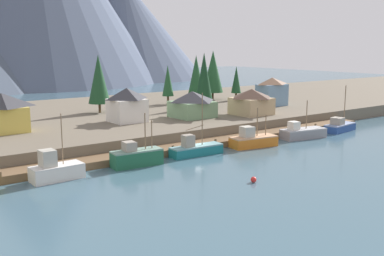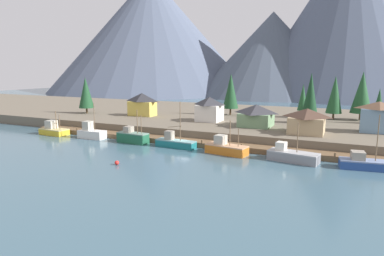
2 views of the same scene
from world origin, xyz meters
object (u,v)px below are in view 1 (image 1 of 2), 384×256
at_px(house_green, 192,104).
at_px(channel_buoy, 254,180).
at_px(fishing_boat_green, 136,157).
at_px(conifer_back_right, 236,80).
at_px(conifer_near_left, 99,79).
at_px(fishing_boat_grey, 302,133).
at_px(fishing_boat_teal, 195,149).
at_px(conifer_near_right, 213,71).
at_px(house_yellow, 2,113).
at_px(house_white, 127,105).
at_px(fishing_boat_orange, 253,140).
at_px(conifer_centre, 204,77).
at_px(house_blue, 272,91).
at_px(conifer_mid_right, 168,81).
at_px(fishing_boat_blue, 340,126).
at_px(conifer_mid_left, 196,75).
at_px(house_tan, 251,102).

bearing_deg(house_green, channel_buoy, -114.47).
distance_m(fishing_boat_green, conifer_back_right, 57.52).
relative_size(house_green, conifer_near_left, 0.63).
bearing_deg(fishing_boat_grey, channel_buoy, -141.07).
relative_size(fishing_boat_teal, conifer_near_right, 0.75).
distance_m(house_yellow, house_white, 20.81).
height_order(fishing_boat_orange, conifer_near_left, conifer_near_left).
xyz_separation_m(fishing_boat_green, conifer_centre, (32.19, 26.72, 7.87)).
bearing_deg(house_blue, fishing_boat_green, -156.72).
bearing_deg(conifer_centre, house_green, -136.79).
height_order(house_yellow, conifer_mid_right, conifer_mid_right).
bearing_deg(fishing_boat_grey, fishing_boat_blue, 10.84).
distance_m(house_green, house_white, 12.74).
xyz_separation_m(conifer_near_right, channel_buoy, (-35.99, -52.25, -9.18)).
distance_m(house_blue, conifer_back_right, 12.99).
xyz_separation_m(conifer_near_right, conifer_mid_right, (-14.04, -0.84, -1.66)).
distance_m(house_green, conifer_mid_left, 24.82).
bearing_deg(fishing_boat_green, conifer_near_right, 45.31).
xyz_separation_m(fishing_boat_teal, conifer_mid_right, (19.30, 36.42, 6.91)).
bearing_deg(conifer_near_left, house_tan, -41.33).
relative_size(house_white, conifer_near_left, 0.52).
bearing_deg(conifer_near_right, conifer_mid_left, -168.17).
xyz_separation_m(fishing_boat_teal, conifer_mid_left, (27.12, 35.96, 7.91)).
relative_size(fishing_boat_green, fishing_boat_orange, 0.89).
bearing_deg(conifer_centre, fishing_boat_blue, -67.71).
bearing_deg(conifer_mid_left, house_tan, -99.56).
xyz_separation_m(house_green, conifer_centre, (10.40, 9.77, 4.10)).
distance_m(house_tan, conifer_back_right, 24.29).
height_order(house_blue, channel_buoy, house_blue).
bearing_deg(conifer_centre, fishing_boat_grey, -89.16).
bearing_deg(conifer_near_left, conifer_centre, -15.82).
height_order(fishing_boat_teal, house_blue, fishing_boat_teal).
distance_m(fishing_boat_teal, conifer_near_left, 33.80).
bearing_deg(fishing_boat_orange, house_white, 128.66).
bearing_deg(fishing_boat_teal, conifer_near_left, 91.86).
xyz_separation_m(fishing_boat_green, conifer_mid_right, (29.28, 36.57, 6.61)).
bearing_deg(conifer_centre, house_yellow, -172.66).
xyz_separation_m(fishing_boat_orange, conifer_back_right, (26.07, 33.26, 6.46)).
xyz_separation_m(house_blue, house_green, (-24.35, -2.90, -0.71)).
xyz_separation_m(fishing_boat_orange, house_yellow, (-32.24, 21.67, 4.60)).
distance_m(house_yellow, conifer_mid_right, 43.58).
xyz_separation_m(fishing_boat_green, house_green, (21.80, 16.95, 3.77)).
relative_size(fishing_boat_teal, fishing_boat_blue, 1.07).
distance_m(conifer_mid_right, conifer_centre, 10.35).
height_order(house_white, channel_buoy, house_white).
bearing_deg(house_yellow, conifer_mid_right, 20.82).
height_order(fishing_boat_green, house_yellow, house_yellow).
distance_m(conifer_near_left, conifer_mid_left, 26.97).
distance_m(house_yellow, house_green, 33.47).
relative_size(fishing_boat_teal, house_blue, 1.35).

